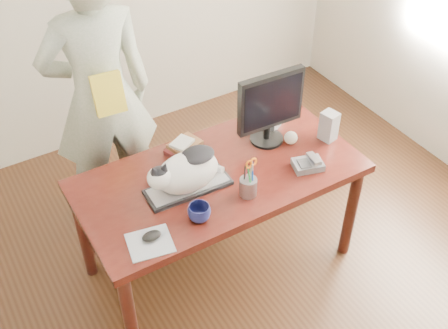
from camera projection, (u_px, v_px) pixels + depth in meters
room at (291, 147)px, 2.35m from camera, size 4.50×4.50×4.50m
desk at (213, 185)px, 3.28m from camera, size 1.60×0.80×0.75m
keyboard at (188, 187)px, 3.03m from camera, size 0.47×0.19×0.03m
cat at (185, 171)px, 2.94m from camera, size 0.46×0.24×0.26m
monitor at (270, 105)px, 3.19m from camera, size 0.41×0.21×0.46m
pen_cup at (248, 185)px, 2.96m from camera, size 0.11×0.11×0.24m
mousepad at (150, 243)px, 2.74m from camera, size 0.25×0.23×0.00m
mouse at (152, 236)px, 2.75m from camera, size 0.11×0.08×0.04m
coffee_mug at (199, 213)px, 2.83m from camera, size 0.14×0.14×0.09m
phone at (308, 164)px, 3.16m from camera, size 0.19×0.16×0.08m
speaker at (329, 126)px, 3.32m from camera, size 0.10×0.11×0.18m
baseball at (291, 138)px, 3.32m from camera, size 0.08×0.08×0.08m
book_stack at (184, 147)px, 3.26m from camera, size 0.24×0.21×0.07m
calculator at (266, 120)px, 3.47m from camera, size 0.21×0.23×0.06m
person at (100, 97)px, 3.39m from camera, size 0.71×0.50×1.86m
held_book at (108, 94)px, 3.20m from camera, size 0.18×0.12×0.25m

